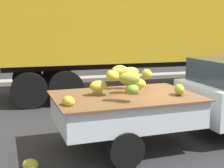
{
  "coord_description": "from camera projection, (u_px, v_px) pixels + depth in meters",
  "views": [
    {
      "loc": [
        -2.78,
        -5.99,
        2.41
      ],
      "look_at": [
        -0.91,
        0.49,
        1.18
      ],
      "focal_mm": 50.85,
      "sensor_mm": 36.0,
      "label": 1
    }
  ],
  "objects": [
    {
      "name": "curb_strip",
      "position": [
        86.0,
        79.0,
        14.24
      ],
      "size": [
        80.0,
        0.8,
        0.16
      ],
      "primitive_type": "cube",
      "color": "gray",
      "rests_on": "ground"
    },
    {
      "name": "semi_trailer",
      "position": [
        158.0,
        23.0,
        11.38
      ],
      "size": [
        12.01,
        2.7,
        3.95
      ],
      "rotation": [
        0.0,
        0.0,
        -0.0
      ],
      "color": "gold",
      "rests_on": "ground"
    },
    {
      "name": "pickup_truck",
      "position": [
        209.0,
        98.0,
        6.85
      ],
      "size": [
        5.01,
        2.12,
        1.7
      ],
      "rotation": [
        0.0,
        0.0,
        0.05
      ],
      "color": "silver",
      "rests_on": "ground"
    },
    {
      "name": "ground",
      "position": [
        159.0,
        139.0,
        6.85
      ],
      "size": [
        220.0,
        220.0,
        0.0
      ],
      "primitive_type": "plane",
      "color": "#28282B"
    },
    {
      "name": "fallen_banana_bunch_near_tailgate",
      "position": [
        31.0,
        165.0,
        5.37
      ],
      "size": [
        0.38,
        0.39,
        0.19
      ],
      "primitive_type": "ellipsoid",
      "rotation": [
        0.0,
        0.0,
        5.31
      ],
      "color": "#A7A92B",
      "rests_on": "ground"
    }
  ]
}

